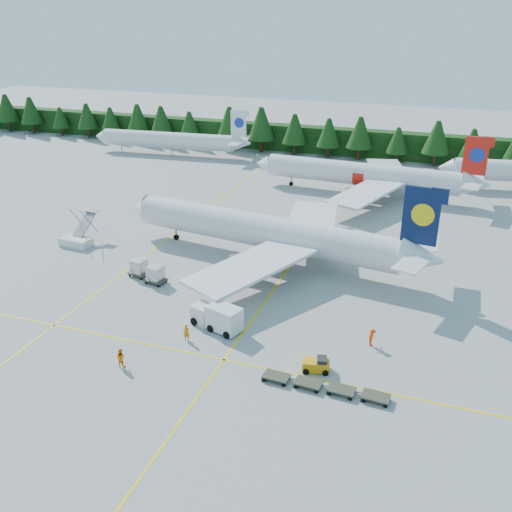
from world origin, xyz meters
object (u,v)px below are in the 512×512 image
(baggage_tug, at_px, (317,365))
(airliner_red, at_px, (357,174))
(airliner_navy, at_px, (258,231))
(service_truck, at_px, (216,316))
(airstairs, at_px, (77,239))

(baggage_tug, bearing_deg, airliner_red, 83.85)
(airliner_red, distance_m, baggage_tug, 57.94)
(airliner_navy, distance_m, service_truck, 19.67)
(airliner_red, bearing_deg, airliner_navy, -98.89)
(airliner_navy, relative_size, airstairs, 6.95)
(service_truck, bearing_deg, airliner_navy, 113.12)
(airliner_navy, xyz_separation_m, baggage_tug, (14.15, -23.59, -3.26))
(airstairs, distance_m, baggage_tug, 44.62)
(airliner_red, xyz_separation_m, baggage_tug, (6.67, -57.48, -2.98))
(airstairs, bearing_deg, airliner_navy, 14.52)
(service_truck, bearing_deg, baggage_tug, -2.02)
(airliner_navy, relative_size, baggage_tug, 15.98)
(airliner_navy, relative_size, airliner_red, 1.07)
(airliner_red, bearing_deg, service_truck, -92.26)
(airliner_navy, bearing_deg, baggage_tug, -50.53)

